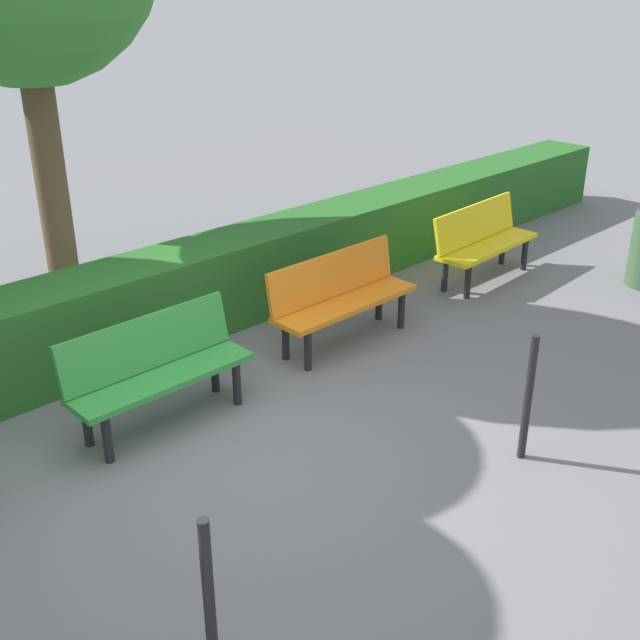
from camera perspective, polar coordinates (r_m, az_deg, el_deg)
name	(u,v)px	position (r m, az deg, el deg)	size (l,w,h in m)	color
ground_plane	(220,449)	(6.02, -7.32, -9.37)	(18.34, 18.34, 0.00)	slate
bench_yellow	(483,239)	(9.15, 11.82, 5.81)	(1.54, 0.54, 0.86)	yellow
bench_orange	(341,294)	(7.41, 1.52, 1.88)	(1.59, 0.46, 0.86)	orange
bench_green	(157,367)	(6.22, -11.85, -3.38)	(1.50, 0.46, 0.86)	#2D8C38
hedge_row	(183,293)	(7.70, -10.02, 1.94)	(14.34, 0.71, 0.85)	#266023
railing_post_mid	(528,398)	(5.82, 14.97, -5.55)	(0.06, 0.06, 1.00)	black
railing_post_far	(209,602)	(4.08, -8.11, -19.76)	(0.06, 0.06, 1.00)	black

